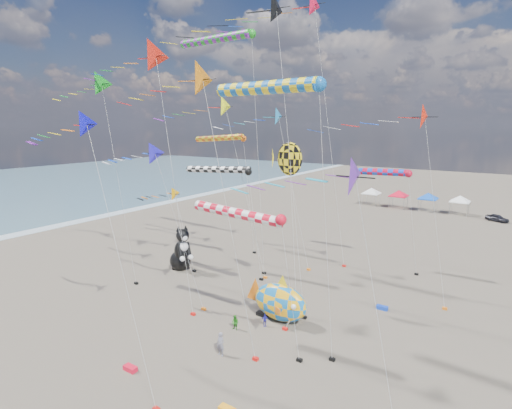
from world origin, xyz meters
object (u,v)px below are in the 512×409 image
Objects in this scene: person_adult at (221,344)px; child_blue at (265,320)px; cat_inflatable at (182,247)px; fish_inflatable at (280,302)px; child_green at (235,323)px; parked_car at (497,218)px.

child_blue is at bearing 88.13° from person_adult.
fish_inflatable is at bearing 7.02° from cat_inflatable.
cat_inflatable is 14.12m from child_green.
parked_car is at bearing 78.44° from person_adult.
fish_inflatable is 6.14× the size of child_blue.
fish_inflatable reaches higher than parked_car.
child_blue is at bearing 48.21° from child_green.
cat_inflatable is 3.02× the size of person_adult.
child_green is (-1.17, 3.19, -0.23)m from person_adult.
parked_car is at bearing 81.48° from cat_inflatable.
fish_inflatable is at bearing 23.08° from child_blue.
cat_inflatable reaches higher than parked_car.
parked_car is at bearing 28.51° from child_blue.
parked_car reaches higher than child_blue.
fish_inflatable reaches higher than child_green.
person_adult is 0.48× the size of parked_car.
child_green is 0.34× the size of parked_car.
fish_inflatable is at bearing 84.51° from person_adult.
cat_inflatable reaches higher than child_blue.
fish_inflatable is 48.43m from parked_car.
cat_inflatable is at bearing 144.51° from person_adult.
child_green is at bearing 112.30° from person_adult.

